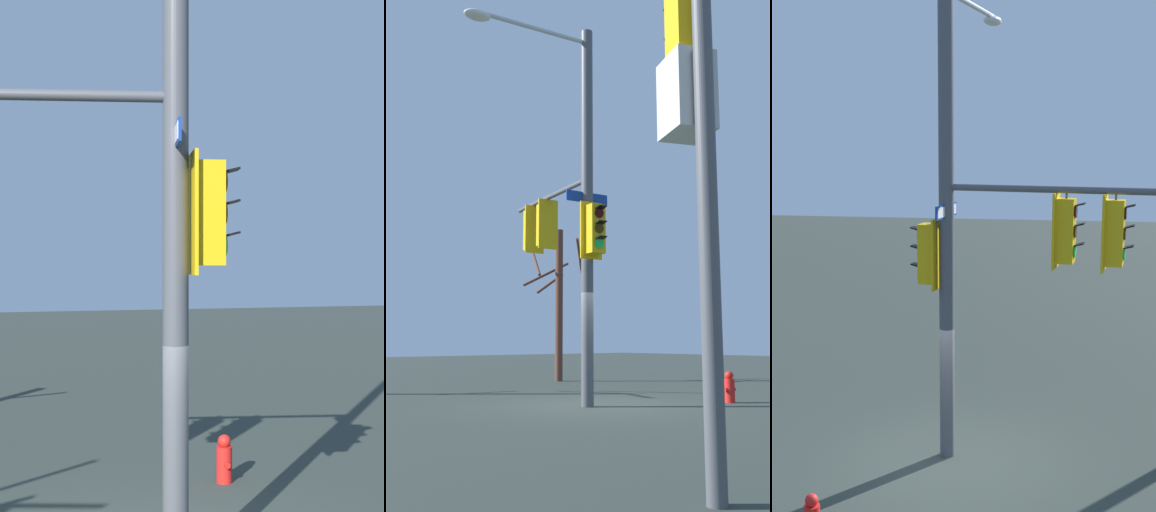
# 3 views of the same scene
# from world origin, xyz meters

# --- Properties ---
(ground_plane) EXTENTS (80.00, 80.00, 0.00)m
(ground_plane) POSITION_xyz_m (0.00, 0.00, 0.00)
(ground_plane) COLOR #313932
(main_signal_pole_assembly) EXTENTS (3.83, 4.44, 8.77)m
(main_signal_pole_assembly) POSITION_xyz_m (0.34, -0.57, 4.60)
(main_signal_pole_assembly) COLOR #4C4F54
(main_signal_pole_assembly) RESTS_ON ground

